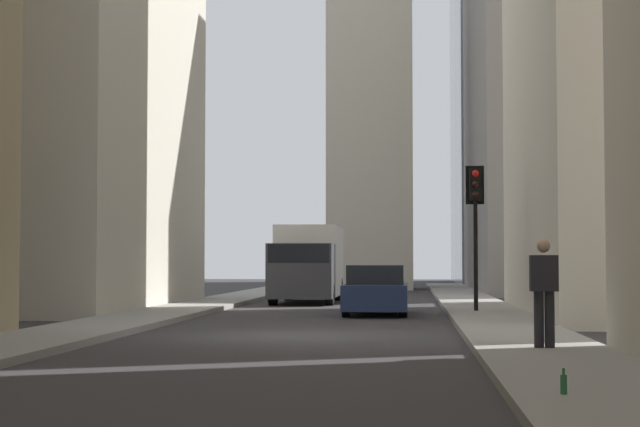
{
  "coord_description": "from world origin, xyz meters",
  "views": [
    {
      "loc": [
        -21.35,
        -2.37,
        1.53
      ],
      "look_at": [
        15.71,
        0.84,
        3.24
      ],
      "focal_mm": 58.5,
      "sensor_mm": 36.0,
      "label": 1
    }
  ],
  "objects": [
    {
      "name": "sidewalk_left",
      "position": [
        0.0,
        -4.5,
        0.07
      ],
      "size": [
        90.0,
        2.2,
        0.14
      ],
      "primitive_type": "cube",
      "color": "gray",
      "rests_on": "ground_plane"
    },
    {
      "name": "traffic_light_midblock",
      "position": [
        8.27,
        -4.21,
        3.16
      ],
      "size": [
        0.43,
        0.52,
        4.1
      ],
      "color": "black",
      "rests_on": "sidewalk_left"
    },
    {
      "name": "building_left_far",
      "position": [
        31.9,
        -10.6,
        9.93
      ],
      "size": [
        18.69,
        10.0,
        19.86
      ],
      "color": "gray",
      "rests_on": "ground_plane"
    },
    {
      "name": "delivery_truck",
      "position": [
        16.96,
        1.4,
        1.46
      ],
      "size": [
        6.46,
        2.25,
        2.84
      ],
      "color": "silver",
      "rests_on": "ground_plane"
    },
    {
      "name": "sidewalk_right",
      "position": [
        0.0,
        4.5,
        0.07
      ],
      "size": [
        90.0,
        2.2,
        0.14
      ],
      "primitive_type": "cube",
      "color": "gray",
      "rests_on": "ground_plane"
    },
    {
      "name": "discarded_bottle",
      "position": [
        -10.22,
        -3.97,
        0.25
      ],
      "size": [
        0.07,
        0.07,
        0.27
      ],
      "color": "#236033",
      "rests_on": "sidewalk_left"
    },
    {
      "name": "ground_plane",
      "position": [
        0.0,
        0.0,
        0.0
      ],
      "size": [
        135.0,
        135.0,
        0.0
      ],
      "primitive_type": "plane",
      "color": "#302D30"
    },
    {
      "name": "sedan_navy",
      "position": [
        8.51,
        -1.4,
        0.66
      ],
      "size": [
        4.3,
        1.78,
        1.42
      ],
      "color": "navy",
      "rests_on": "ground_plane"
    },
    {
      "name": "pedestrian",
      "position": [
        -4.29,
        -4.52,
        1.09
      ],
      "size": [
        0.26,
        0.44,
        1.75
      ],
      "color": "black",
      "rests_on": "sidewalk_left"
    }
  ]
}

